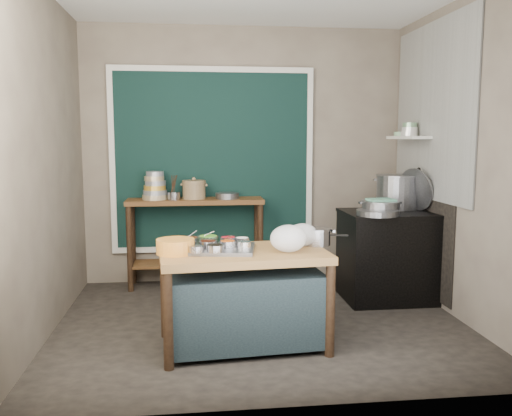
{
  "coord_description": "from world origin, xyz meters",
  "views": [
    {
      "loc": [
        -0.58,
        -4.51,
        1.6
      ],
      "look_at": [
        -0.02,
        0.25,
        0.98
      ],
      "focal_mm": 38.0,
      "sensor_mm": 36.0,
      "label": 1
    }
  ],
  "objects": [
    {
      "name": "pot_lid",
      "position": [
        1.63,
        0.61,
        1.09
      ],
      "size": [
        0.26,
        0.44,
        0.43
      ],
      "primitive_type": "cylinder",
      "rotation": [
        0.0,
        1.36,
        0.37
      ],
      "color": "gray",
      "rests_on": "stove_top"
    },
    {
      "name": "prep_table",
      "position": [
        -0.2,
        -0.51,
        0.38
      ],
      "size": [
        1.3,
        0.82,
        0.75
      ],
      "primitive_type": "cube",
      "rotation": [
        0.0,
        0.0,
        0.08
      ],
      "color": "brown",
      "rests_on": "floor"
    },
    {
      "name": "saucepan",
      "position": [
        0.4,
        -0.34,
        0.82
      ],
      "size": [
        0.29,
        0.29,
        0.13
      ],
      "primitive_type": null,
      "rotation": [
        0.0,
        0.0,
        -0.22
      ],
      "color": "gray",
      "rests_on": "prep_table"
    },
    {
      "name": "tile_panel",
      "position": [
        1.74,
        0.55,
        1.85
      ],
      "size": [
        0.02,
        1.7,
        1.7
      ],
      "primitive_type": "cube",
      "color": "#B2B2AA",
      "rests_on": "right_wall"
    },
    {
      "name": "shelf_bowl_stack",
      "position": [
        1.63,
        0.84,
        1.68
      ],
      "size": [
        0.17,
        0.17,
        0.14
      ],
      "color": "silver",
      "rests_on": "wall_shelf"
    },
    {
      "name": "stove_top",
      "position": [
        1.35,
        0.55,
        0.86
      ],
      "size": [
        0.92,
        0.69,
        0.03
      ],
      "primitive_type": "cube",
      "color": "black",
      "rests_on": "stove_block"
    },
    {
      "name": "green_cloth",
      "position": [
        1.2,
        0.43,
        1.01
      ],
      "size": [
        0.26,
        0.21,
        0.02
      ],
      "primitive_type": "cube",
      "rotation": [
        0.0,
        0.0,
        0.1
      ],
      "color": "#5AA080",
      "rests_on": "steamer"
    },
    {
      "name": "left_wall",
      "position": [
        -1.76,
        0.0,
        1.4
      ],
      "size": [
        0.02,
        3.0,
        2.8
      ],
      "primitive_type": "cube",
      "color": "#776C5B",
      "rests_on": "floor"
    },
    {
      "name": "utensil_cup",
      "position": [
        -0.77,
        1.22,
        0.99
      ],
      "size": [
        0.15,
        0.15,
        0.08
      ],
      "primitive_type": "cylinder",
      "rotation": [
        0.0,
        0.0,
        -0.14
      ],
      "color": "gray",
      "rests_on": "back_counter"
    },
    {
      "name": "soot_patch",
      "position": [
        1.74,
        0.65,
        0.7
      ],
      "size": [
        0.01,
        1.3,
        1.3
      ],
      "primitive_type": "cube",
      "color": "black",
      "rests_on": "right_wall"
    },
    {
      "name": "wide_bowl",
      "position": [
        -0.21,
        1.25,
        0.98
      ],
      "size": [
        0.3,
        0.3,
        0.06
      ],
      "primitive_type": "cylinder",
      "rotation": [
        0.0,
        0.0,
        0.22
      ],
      "color": "gray",
      "rests_on": "back_counter"
    },
    {
      "name": "back_wall",
      "position": [
        0.0,
        1.51,
        1.4
      ],
      "size": [
        3.5,
        0.02,
        2.8
      ],
      "primitive_type": "cube",
      "color": "#776C5B",
      "rests_on": "floor"
    },
    {
      "name": "condiment_tray",
      "position": [
        -0.42,
        -0.47,
        0.76
      ],
      "size": [
        0.66,
        0.52,
        0.03
      ],
      "primitive_type": "cube",
      "rotation": [
        0.0,
        0.0,
        -0.16
      ],
      "color": "gray",
      "rests_on": "prep_table"
    },
    {
      "name": "stove_block",
      "position": [
        1.35,
        0.55,
        0.42
      ],
      "size": [
        0.9,
        0.68,
        0.85
      ],
      "primitive_type": "cube",
      "color": "black",
      "rests_on": "floor"
    },
    {
      "name": "steamer",
      "position": [
        1.2,
        0.43,
        0.94
      ],
      "size": [
        0.43,
        0.43,
        0.12
      ],
      "primitive_type": null,
      "rotation": [
        0.0,
        0.0,
        -0.14
      ],
      "color": "gray",
      "rests_on": "stove_top"
    },
    {
      "name": "yellow_basin",
      "position": [
        -0.71,
        -0.55,
        0.8
      ],
      "size": [
        0.32,
        0.32,
        0.11
      ],
      "primitive_type": "cylinder",
      "rotation": [
        0.0,
        0.0,
        0.15
      ],
      "color": "#C38A2C",
      "rests_on": "prep_table"
    },
    {
      "name": "shallow_pan",
      "position": [
        1.13,
        0.31,
        0.91
      ],
      "size": [
        0.52,
        0.52,
        0.05
      ],
      "primitive_type": "cylinder",
      "rotation": [
        0.0,
        0.0,
        -0.43
      ],
      "color": "gray",
      "rests_on": "stove_top"
    },
    {
      "name": "stock_pot",
      "position": [
        1.49,
        0.76,
        1.05
      ],
      "size": [
        0.55,
        0.55,
        0.34
      ],
      "primitive_type": null,
      "rotation": [
        0.0,
        0.0,
        -0.29
      ],
      "color": "gray",
      "rests_on": "stove_top"
    },
    {
      "name": "wall_shelf",
      "position": [
        1.63,
        0.85,
        1.6
      ],
      "size": [
        0.22,
        0.7,
        0.03
      ],
      "primitive_type": "cube",
      "color": "beige",
      "rests_on": "right_wall"
    },
    {
      "name": "curtain_panel",
      "position": [
        -0.35,
        1.47,
        1.35
      ],
      "size": [
        2.1,
        0.02,
        1.9
      ],
      "primitive_type": "cube",
      "color": "black",
      "rests_on": "back_wall"
    },
    {
      "name": "condiment_bowls",
      "position": [
        -0.44,
        -0.46,
        0.8
      ],
      "size": [
        0.56,
        0.44,
        0.06
      ],
      "color": "silver",
      "rests_on": "condiment_tray"
    },
    {
      "name": "shelf_bowl_green",
      "position": [
        1.63,
        1.08,
        1.64
      ],
      "size": [
        0.16,
        0.16,
        0.05
      ],
      "primitive_type": "cylinder",
      "rotation": [
        0.0,
        0.0,
        -0.3
      ],
      "color": "gray",
      "rests_on": "wall_shelf"
    },
    {
      "name": "right_wall",
      "position": [
        1.76,
        0.0,
        1.4
      ],
      "size": [
        0.02,
        3.0,
        2.8
      ],
      "primitive_type": "cube",
      "color": "#776C5B",
      "rests_on": "floor"
    },
    {
      "name": "plastic_bag_b",
      "position": [
        0.28,
        -0.38,
        0.84
      ],
      "size": [
        0.3,
        0.28,
        0.18
      ],
      "primitive_type": "ellipsoid",
      "rotation": [
        0.0,
        0.0,
        -0.41
      ],
      "color": "white",
      "rests_on": "prep_table"
    },
    {
      "name": "plastic_bag_a",
      "position": [
        0.13,
        -0.59,
        0.85
      ],
      "size": [
        0.35,
        0.33,
        0.21
      ],
      "primitive_type": "ellipsoid",
      "rotation": [
        0.0,
        0.0,
        0.42
      ],
      "color": "white",
      "rests_on": "prep_table"
    },
    {
      "name": "floor",
      "position": [
        0.0,
        0.0,
        -0.01
      ],
      "size": [
        3.5,
        3.0,
        0.02
      ],
      "primitive_type": "cube",
      "color": "#2F2A24",
      "rests_on": "ground"
    },
    {
      "name": "ceramic_crock",
      "position": [
        -0.56,
        1.29,
        1.04
      ],
      "size": [
        0.34,
        0.34,
        0.18
      ],
      "primitive_type": null,
      "rotation": [
        0.0,
        0.0,
        -0.38
      ],
      "color": "olive",
      "rests_on": "back_counter"
    },
    {
      "name": "curtain_frame",
      "position": [
        -0.35,
        1.46,
        1.35
      ],
      "size": [
        2.22,
        0.03,
        2.02
      ],
      "primitive_type": null,
      "color": "beige",
      "rests_on": "back_wall"
    },
    {
      "name": "bowl_stack",
      "position": [
        -0.97,
        1.28,
        1.08
      ],
      "size": [
        0.26,
        0.26,
        0.3
      ],
      "color": "tan",
      "rests_on": "back_counter"
    },
    {
      "name": "back_counter",
      "position": [
        -0.55,
        1.28,
        0.47
      ],
      "size": [
        1.45,
        0.4,
        0.95
      ],
      "primitive_type": "cube",
      "color": "brown",
      "rests_on": "floor"
    }
  ]
}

